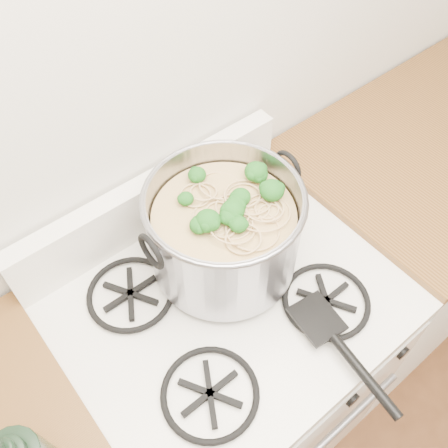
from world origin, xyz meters
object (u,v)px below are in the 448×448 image
stock_pot (224,232)px  glass_bowl (215,185)px  spatula (317,317)px  gas_range (228,376)px

stock_pot → glass_bowl: size_ratio=3.43×
stock_pot → spatula: size_ratio=1.23×
gas_range → glass_bowl: (0.18, 0.28, 0.50)m
glass_bowl → spatula: bearing=-98.6°
gas_range → stock_pot: 0.60m
spatula → stock_pot: bearing=110.1°
gas_range → stock_pot: bearing=57.3°
gas_range → stock_pot: (0.06, 0.09, 0.60)m
spatula → glass_bowl: size_ratio=2.79×
stock_pot → glass_bowl: 0.25m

